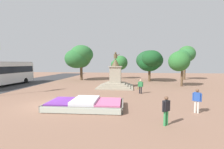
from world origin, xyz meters
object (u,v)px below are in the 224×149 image
Objects in this scene: pedestrian_crossing_plaza at (197,99)px; flower_planter at (85,104)px; pedestrian_with_handbag at (140,86)px; pedestrian_near_planter at (166,109)px; statue_monument at (115,80)px.

flower_planter is at bearing 178.06° from pedestrian_crossing_plaza.
pedestrian_with_handbag is 0.95× the size of pedestrian_crossing_plaza.
pedestrian_crossing_plaza is (2.58, 2.36, 0.03)m from pedestrian_near_planter.
pedestrian_with_handbag is at bearing -51.81° from statue_monument.
pedestrian_with_handbag is 0.97× the size of pedestrian_near_planter.
statue_monument is (1.41, 9.91, 0.80)m from flower_planter.
statue_monument is at bearing 128.19° from pedestrian_with_handbag.
statue_monument is 5.09m from pedestrian_with_handbag.
flower_planter is 7.49m from pedestrian_with_handbag.
pedestrian_near_planter is at bearing -26.31° from flower_planter.
statue_monument is at bearing 81.93° from flower_planter.
flower_planter is 10.04m from statue_monument.
statue_monument is 3.13× the size of pedestrian_with_handbag.
statue_monument reaches higher than pedestrian_crossing_plaza.
flower_planter is 5.95m from pedestrian_near_planter.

